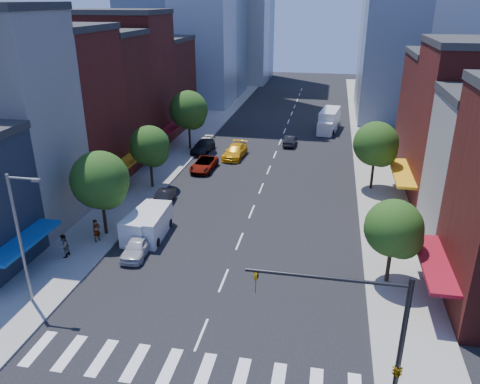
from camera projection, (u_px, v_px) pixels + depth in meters
The scene contains 28 objects.
ground at pixel (201, 335), 28.29m from camera, with size 220.00×220.00×0.00m, color black.
sidewalk_left at pixel (191, 140), 66.74m from camera, with size 5.00×120.00×0.15m, color gray.
sidewalk_right at pixel (372, 151), 62.31m from camera, with size 5.00×120.00×0.15m, color gray.
crosswalk at pixel (187, 370), 25.57m from camera, with size 19.00×3.00×0.01m, color silver.
bldg_left_2 at pixel (53, 114), 47.53m from camera, with size 12.00×9.00×16.00m, color #571714.
bldg_left_3 at pixel (94, 102), 55.43m from camera, with size 12.00×8.00×15.00m, color #4B1612.
bldg_left_4 at pixel (123, 82), 62.76m from camera, with size 12.00×9.00×17.00m, color #571714.
bldg_left_5 at pixel (150, 85), 72.13m from camera, with size 12.00×10.00×13.00m, color #4B1612.
bldg_right_3 at pixel (459, 116), 52.91m from camera, with size 12.00×10.00×13.00m, color #4B1612.
traffic_signal at pixel (387, 354), 20.85m from camera, with size 7.24×2.24×8.00m.
streetlight at pixel (21, 232), 29.27m from camera, with size 2.25×0.25×9.00m.
tree_left_near at pixel (101, 182), 38.34m from camera, with size 4.80×4.80×7.30m.
tree_left_mid at pixel (151, 148), 48.44m from camera, with size 4.20×4.20×6.65m.
tree_left_far at pixel (189, 112), 60.88m from camera, with size 5.00×5.00×7.75m.
tree_right_near at pixel (396, 231), 31.80m from camera, with size 4.00×4.00×6.20m.
tree_right_far at pixel (377, 146), 47.87m from camera, with size 4.60×4.60×7.20m.
parked_car_front at pixel (137, 246), 36.86m from camera, with size 1.74×4.33×1.48m, color #BABABF.
parked_car_second at pixel (163, 198), 45.94m from camera, with size 1.42×4.06×1.34m, color black.
parked_car_third at pixel (204, 164), 55.14m from camera, with size 2.40×5.21×1.45m, color #999999.
parked_car_rear at pixel (203, 146), 61.73m from camera, with size 2.12×5.23×1.52m, color black.
cargo_van_near at pixel (144, 224), 39.58m from camera, with size 2.54×5.45×2.26m.
cargo_van_far at pixel (152, 225), 39.56m from camera, with size 2.37×5.37×2.25m.
taxi at pixel (235, 151), 59.51m from camera, with size 2.29×5.64×1.64m, color #EAA20C.
traffic_car_oncoming at pixel (290, 140), 64.52m from camera, with size 1.46×4.19×1.38m, color black.
traffic_car_far at pixel (334, 122), 74.39m from camera, with size 1.57×3.90×1.33m, color #999999.
box_truck at pixel (329, 121), 71.35m from camera, with size 3.37×8.17×3.19m.
pedestrian_near at pixel (97, 231), 38.54m from camera, with size 0.70×0.46×1.93m, color #999999.
pedestrian_far at pixel (64, 246), 36.18m from camera, with size 0.92×0.72×1.90m, color #999999.
Camera 1 is at (6.67, -21.95, 18.81)m, focal length 35.00 mm.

